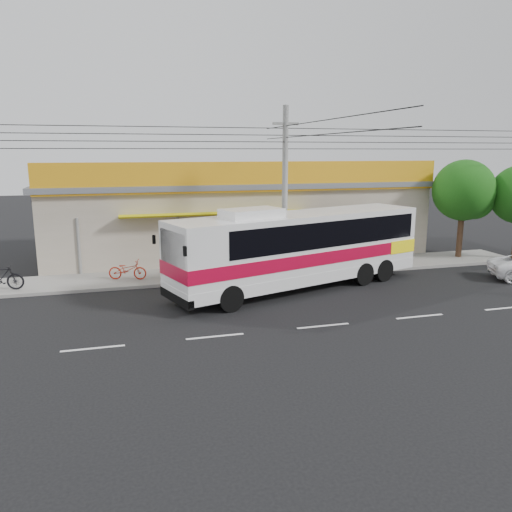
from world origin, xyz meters
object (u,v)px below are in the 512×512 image
Objects in this scene: coach_bus at (303,244)px; utility_pole at (285,137)px; motorbike_dark at (1,277)px; tree_far at (466,192)px; motorbike_red at (127,270)px.

utility_pole is at bearing 85.11° from coach_bus.
tree_far reaches higher than motorbike_dark.
motorbike_dark is at bearing 150.61° from coach_bus.
motorbike_dark is at bearing 111.62° from motorbike_red.
motorbike_dark is 24.71m from tree_far.
tree_far is at bearing -0.82° from coach_bus.
motorbike_red is (-7.82, 3.17, -1.44)m from coach_bus.
motorbike_red is 19.30m from tree_far.
tree_far is (24.49, 0.78, 3.18)m from motorbike_dark.
coach_bus is at bearing -162.82° from tree_far.
motorbike_dark reaches higher than motorbike_red.
motorbike_dark is (-5.47, -0.49, 0.11)m from motorbike_red.
motorbike_red is at bearing 139.93° from coach_bus.
motorbike_dark is (-13.29, 2.68, -1.33)m from coach_bus.
utility_pole is at bearing -85.29° from motorbike_red.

